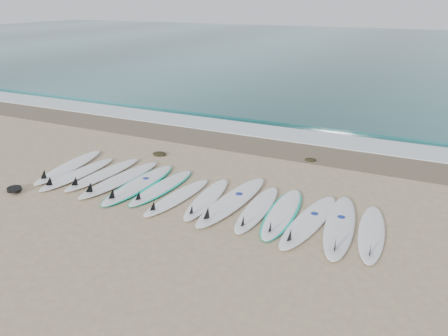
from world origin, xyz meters
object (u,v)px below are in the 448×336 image
at_px(surfboard_13, 371,234).
at_px(surfboard_0, 68,167).
at_px(leash_coil, 15,189).
at_px(surfboard_7, 206,199).

bearing_deg(surfboard_13, surfboard_0, 173.22).
distance_m(surfboard_13, leash_coil, 7.92).
height_order(surfboard_7, surfboard_13, surfboard_13).
xyz_separation_m(surfboard_7, surfboard_13, (3.52, 0.01, 0.00)).
bearing_deg(surfboard_0, surfboard_13, -7.97).
height_order(surfboard_0, surfboard_7, surfboard_0).
bearing_deg(surfboard_0, surfboard_7, -9.00).
height_order(surfboard_0, surfboard_13, surfboard_0).
bearing_deg(surfboard_13, surfboard_7, 174.44).
bearing_deg(surfboard_7, surfboard_13, -5.18).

